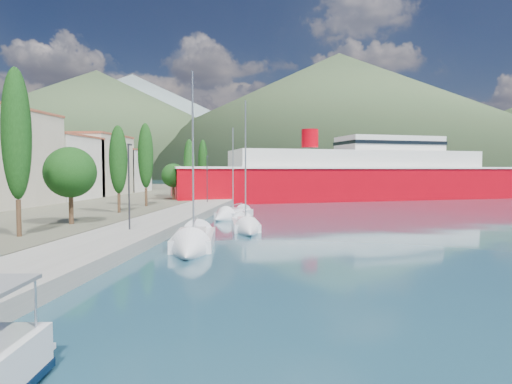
# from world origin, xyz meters

# --- Properties ---
(ground) EXTENTS (1400.00, 1400.00, 0.00)m
(ground) POSITION_xyz_m (0.00, 120.00, 0.00)
(ground) COLOR #1E4455
(quay) EXTENTS (5.00, 88.00, 0.80)m
(quay) POSITION_xyz_m (-9.00, 26.00, 0.40)
(quay) COLOR gray
(quay) RESTS_ON ground
(hills_far) EXTENTS (1480.00, 900.00, 180.00)m
(hills_far) POSITION_xyz_m (138.59, 618.73, 77.39)
(hills_far) COLOR slate
(hills_far) RESTS_ON ground
(hills_near) EXTENTS (1010.00, 520.00, 115.00)m
(hills_near) POSITION_xyz_m (98.04, 372.50, 49.18)
(hills_near) COLOR #3A4E2F
(hills_near) RESTS_ON ground
(town_buildings) EXTENTS (9.20, 69.20, 11.30)m
(town_buildings) POSITION_xyz_m (-32.00, 36.91, 5.57)
(town_buildings) COLOR beige
(town_buildings) RESTS_ON land_strip
(tree_row) EXTENTS (4.02, 63.38, 10.88)m
(tree_row) POSITION_xyz_m (-15.13, 29.98, 5.79)
(tree_row) COLOR #47301E
(tree_row) RESTS_ON land_strip
(lamp_posts) EXTENTS (0.15, 47.36, 6.06)m
(lamp_posts) POSITION_xyz_m (-9.00, 15.52, 4.08)
(lamp_posts) COLOR #2D2D33
(lamp_posts) RESTS_ON quay
(sailboat_near) EXTENTS (3.88, 8.90, 12.36)m
(sailboat_near) POSITION_xyz_m (-3.67, 10.52, 0.33)
(sailboat_near) COLOR silver
(sailboat_near) RESTS_ON ground
(sailboat_mid) EXTENTS (3.68, 8.35, 11.64)m
(sailboat_mid) POSITION_xyz_m (-1.25, 19.15, 0.29)
(sailboat_mid) COLOR silver
(sailboat_mid) RESTS_ON ground
(sailboat_far) EXTENTS (4.07, 7.33, 10.27)m
(sailboat_far) POSITION_xyz_m (-4.32, 27.79, 0.29)
(sailboat_far) COLOR silver
(sailboat_far) RESTS_ON ground
(ferry) EXTENTS (62.68, 34.63, 12.34)m
(ferry) POSITION_xyz_m (12.91, 59.75, 3.75)
(ferry) COLOR #AE000C
(ferry) RESTS_ON ground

